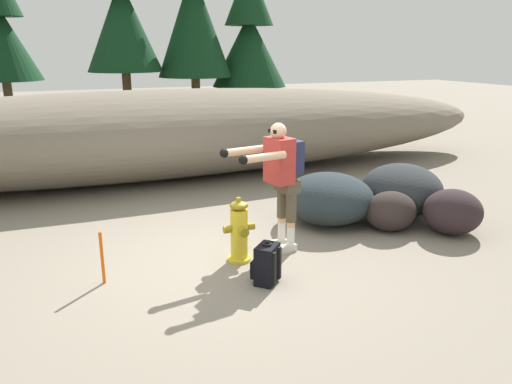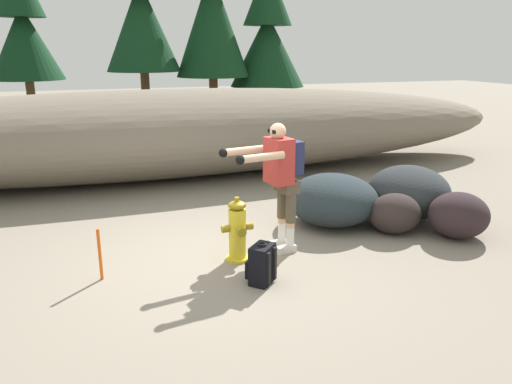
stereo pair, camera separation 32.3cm
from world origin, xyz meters
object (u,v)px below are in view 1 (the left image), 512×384
(boulder_small, at_px, (453,212))
(spare_backpack, at_px, (267,264))
(fire_hydrant, at_px, (239,232))
(boulder_mid, at_px, (329,198))
(boulder_large, at_px, (402,190))
(utility_worker, at_px, (280,172))
(survey_stake, at_px, (102,258))
(boulder_outlier, at_px, (391,211))

(boulder_small, bearing_deg, spare_backpack, -171.84)
(fire_hydrant, xyz_separation_m, boulder_mid, (1.70, 0.80, -0.00))
(boulder_large, bearing_deg, utility_worker, -165.40)
(fire_hydrant, distance_m, survey_stake, 1.60)
(boulder_mid, bearing_deg, utility_worker, -148.02)
(fire_hydrant, height_order, survey_stake, fire_hydrant)
(fire_hydrant, height_order, boulder_small, fire_hydrant)
(utility_worker, bearing_deg, boulder_outlier, 172.77)
(boulder_mid, bearing_deg, survey_stake, -166.18)
(utility_worker, distance_m, boulder_mid, 1.48)
(utility_worker, xyz_separation_m, boulder_small, (2.49, -0.35, -0.73))
(fire_hydrant, height_order, utility_worker, utility_worker)
(boulder_mid, relative_size, survey_stake, 2.21)
(spare_backpack, distance_m, boulder_small, 3.04)
(boulder_mid, distance_m, boulder_small, 1.73)
(spare_backpack, height_order, survey_stake, survey_stake)
(utility_worker, relative_size, boulder_mid, 1.24)
(utility_worker, bearing_deg, spare_backpack, 46.60)
(spare_backpack, xyz_separation_m, boulder_mid, (1.64, 1.48, 0.15))
(utility_worker, xyz_separation_m, spare_backpack, (-0.52, -0.78, -0.82))
(fire_hydrant, xyz_separation_m, boulder_outlier, (2.36, 0.19, -0.09))
(boulder_small, bearing_deg, survey_stake, 177.12)
(utility_worker, relative_size, boulder_small, 1.96)
(spare_backpack, bearing_deg, utility_worker, -78.90)
(fire_hydrant, distance_m, boulder_outlier, 2.37)
(fire_hydrant, height_order, spare_backpack, fire_hydrant)
(survey_stake, bearing_deg, fire_hydrant, 0.28)
(utility_worker, distance_m, spare_backpack, 1.24)
(utility_worker, xyz_separation_m, boulder_outlier, (1.77, 0.08, -0.76))
(utility_worker, height_order, boulder_outlier, utility_worker)
(spare_backpack, bearing_deg, boulder_large, -109.49)
(survey_stake, bearing_deg, boulder_large, 9.12)
(boulder_mid, relative_size, boulder_small, 1.58)
(utility_worker, height_order, boulder_large, utility_worker)
(boulder_small, xyz_separation_m, boulder_outlier, (-0.72, 0.43, -0.03))
(boulder_outlier, bearing_deg, boulder_mid, 136.51)
(spare_backpack, bearing_deg, fire_hydrant, -39.62)
(boulder_mid, bearing_deg, boulder_outlier, -43.49)
(boulder_outlier, bearing_deg, boulder_large, 41.93)
(utility_worker, distance_m, boulder_outlier, 1.93)
(boulder_large, bearing_deg, boulder_outlier, -138.07)
(boulder_large, distance_m, boulder_mid, 1.25)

